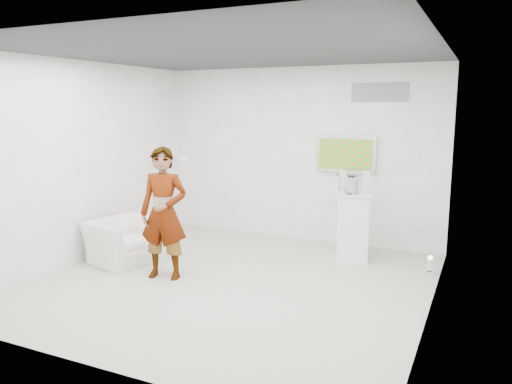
% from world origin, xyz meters
% --- Properties ---
extents(room, '(5.01, 5.01, 3.00)m').
position_xyz_m(room, '(0.00, 0.00, 1.50)').
color(room, beige).
rests_on(room, ground).
extents(tv, '(1.00, 0.08, 0.60)m').
position_xyz_m(tv, '(0.85, 2.45, 1.55)').
color(tv, silver).
rests_on(tv, room).
extents(logo_decal, '(0.90, 0.02, 0.30)m').
position_xyz_m(logo_decal, '(1.35, 2.49, 2.55)').
color(logo_decal, gray).
rests_on(logo_decal, room).
extents(person, '(0.74, 0.57, 1.80)m').
position_xyz_m(person, '(-0.93, -0.22, 0.90)').
color(person, silver).
rests_on(person, room).
extents(armchair, '(1.10, 1.19, 0.65)m').
position_xyz_m(armchair, '(-1.90, 0.11, 0.32)').
color(armchair, silver).
rests_on(armchair, room).
extents(pedestal, '(0.63, 0.63, 1.05)m').
position_xyz_m(pedestal, '(1.19, 1.65, 0.52)').
color(pedestal, white).
rests_on(pedestal, room).
extents(floor_uplight, '(0.18, 0.18, 0.25)m').
position_xyz_m(floor_uplight, '(2.36, 1.46, 0.13)').
color(floor_uplight, white).
rests_on(floor_uplight, room).
extents(vitrine, '(0.49, 0.49, 0.35)m').
position_xyz_m(vitrine, '(1.19, 1.65, 1.22)').
color(vitrine, white).
rests_on(vitrine, pedestal).
extents(console, '(0.06, 0.15, 0.20)m').
position_xyz_m(console, '(1.19, 1.65, 1.15)').
color(console, white).
rests_on(console, pedestal).
extents(wii_remote, '(0.05, 0.14, 0.04)m').
position_xyz_m(wii_remote, '(-0.72, -0.02, 1.62)').
color(wii_remote, white).
rests_on(wii_remote, person).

